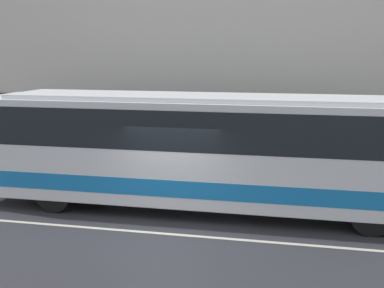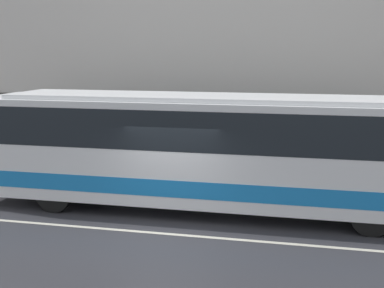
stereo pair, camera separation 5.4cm
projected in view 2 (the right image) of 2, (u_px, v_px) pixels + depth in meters
name	position (u px, v px, depth m)	size (l,w,h in m)	color
ground_plane	(162.00, 234.00, 13.10)	(60.00, 60.00, 0.00)	#333338
sidewalk	(206.00, 181.00, 18.08)	(60.00, 2.44, 0.12)	gray
lane_stripe	(162.00, 233.00, 13.09)	(54.00, 0.14, 0.01)	beige
transit_bus	(197.00, 146.00, 14.78)	(12.39, 2.62, 3.23)	white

